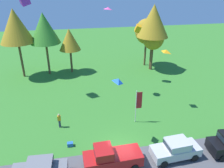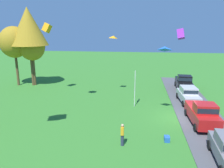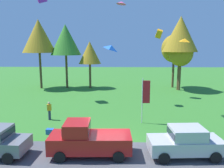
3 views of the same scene
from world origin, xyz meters
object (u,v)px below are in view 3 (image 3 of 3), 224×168
object	(u,v)px
person_watching_sky	(49,111)
tree_lone_near	(181,53)
tree_far_left	(180,34)
kite_diamond_high_left	(112,48)
kite_delta_topmost	(121,3)
tree_right_of_center	(90,53)
car_sedan_by_flagpole	(186,141)
kite_diamond_near_flag	(185,40)
flag_banner	(145,95)
kite_box_high_right	(159,34)
car_pickup_far_end	(87,139)
cooler_box	(50,131)
tree_left_of_center	(66,40)
tree_center_back	(174,49)
tree_far_right	(39,36)

from	to	relation	value
person_watching_sky	tree_lone_near	size ratio (longest dim) A/B	0.22
tree_far_left	kite_diamond_high_left	distance (m)	20.84
tree_far_left	person_watching_sky	bearing A→B (deg)	-136.85
kite_delta_topmost	tree_right_of_center	bearing A→B (deg)	117.38
car_sedan_by_flagpole	kite_diamond_high_left	distance (m)	8.03
tree_far_left	kite_diamond_near_flag	bearing A→B (deg)	-103.77
tree_right_of_center	flag_banner	world-z (taller)	tree_right_of_center
person_watching_sky	kite_box_high_right	bearing A→B (deg)	41.21
kite_delta_topmost	kite_box_high_right	world-z (taller)	kite_delta_topmost
car_pickup_far_end	tree_far_left	bearing A→B (deg)	62.13
tree_right_of_center	kite_diamond_high_left	distance (m)	20.04
car_pickup_far_end	cooler_box	size ratio (longest dim) A/B	9.02
tree_lone_near	cooler_box	xyz separation A→B (m)	(-14.97, -18.01, -5.56)
tree_left_of_center	tree_center_back	bearing A→B (deg)	3.04
tree_lone_near	kite_delta_topmost	bearing A→B (deg)	-139.83
tree_lone_near	tree_left_of_center	bearing A→B (deg)	175.20
person_watching_sky	kite_diamond_near_flag	world-z (taller)	kite_diamond_near_flag
kite_diamond_near_flag	tree_left_of_center	bearing A→B (deg)	136.76
kite_diamond_high_left	tree_right_of_center	bearing A→B (deg)	101.72
tree_right_of_center	kite_diamond_near_flag	size ratio (longest dim) A/B	8.02
kite_delta_topmost	kite_diamond_near_flag	bearing A→B (deg)	-37.08
tree_lone_near	kite_delta_topmost	xyz separation A→B (m)	(-9.30, -7.85, 5.93)
tree_left_of_center	tree_far_right	bearing A→B (deg)	-174.41
tree_lone_near	cooler_box	bearing A→B (deg)	-129.74
cooler_box	kite_diamond_near_flag	distance (m)	14.82
tree_left_of_center	flag_banner	world-z (taller)	tree_left_of_center
tree_lone_near	tree_far_left	bearing A→B (deg)	124.08
car_sedan_by_flagpole	tree_far_left	distance (m)	23.55
kite_diamond_high_left	cooler_box	bearing A→B (deg)	-179.39
car_sedan_by_flagpole	tree_center_back	distance (m)	25.00
tree_left_of_center	tree_lone_near	world-z (taller)	tree_left_of_center
car_pickup_far_end	cooler_box	world-z (taller)	car_pickup_far_end
cooler_box	kite_diamond_high_left	distance (m)	8.05
tree_left_of_center	kite_diamond_high_left	bearing A→B (deg)	-67.87
kite_diamond_near_flag	person_watching_sky	bearing A→B (deg)	-170.06
tree_left_of_center	tree_lone_near	size ratio (longest dim) A/B	1.32
car_sedan_by_flagpole	tree_center_back	xyz separation A→B (m)	(5.15, 23.87, 5.37)
kite_delta_topmost	car_pickup_far_end	bearing A→B (deg)	-99.51
car_sedan_by_flagpole	cooler_box	bearing A→B (deg)	160.11
tree_far_right	kite_box_high_right	bearing A→B (deg)	-16.89
tree_right_of_center	cooler_box	world-z (taller)	tree_right_of_center
tree_far_left	flag_banner	xyz separation A→B (m)	(-7.16, -15.52, -6.08)
kite_delta_topmost	kite_box_high_right	size ratio (longest dim) A/B	1.11
tree_far_right	kite_delta_topmost	xyz separation A→B (m)	(12.95, -8.96, 3.29)
car_pickup_far_end	person_watching_sky	distance (m)	8.07
tree_left_of_center	kite_box_high_right	distance (m)	15.04
tree_lone_near	flag_banner	xyz separation A→B (m)	(-7.31, -15.31, -3.21)
kite_diamond_high_left	person_watching_sky	bearing A→B (deg)	150.71
car_pickup_far_end	kite_delta_topmost	xyz separation A→B (m)	(2.27, 13.55, 10.59)
tree_lone_near	flag_banner	world-z (taller)	tree_lone_near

